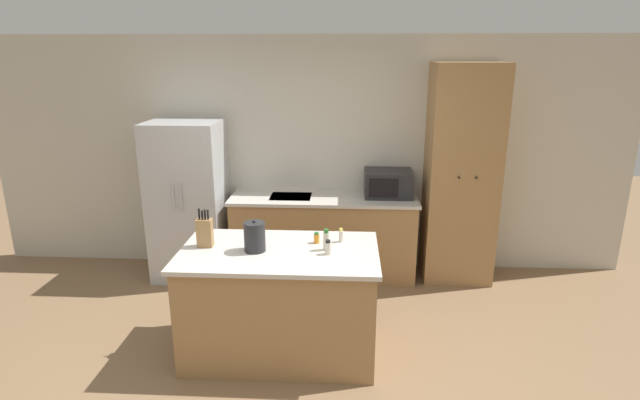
{
  "coord_description": "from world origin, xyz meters",
  "views": [
    {
      "loc": [
        0.47,
        -3.18,
        2.41
      ],
      "look_at": [
        0.22,
        1.4,
        1.05
      ],
      "focal_mm": 28.0,
      "sensor_mm": 36.0,
      "label": 1
    }
  ],
  "objects_px": {
    "spice_bottle_tall_dark": "(341,236)",
    "spice_bottle_short_red": "(317,238)",
    "spice_bottle_green_herb": "(326,240)",
    "knife_block": "(205,232)",
    "pantry_cabinet": "(461,175)",
    "kettle": "(255,237)",
    "microwave": "(388,183)",
    "spice_bottle_amber_oil": "(328,248)",
    "refrigerator": "(189,200)"
  },
  "relations": [
    {
      "from": "refrigerator",
      "to": "knife_block",
      "type": "bearing_deg",
      "value": -67.77
    },
    {
      "from": "pantry_cabinet",
      "to": "kettle",
      "type": "relative_size",
      "value": 8.96
    },
    {
      "from": "refrigerator",
      "to": "spice_bottle_short_red",
      "type": "bearing_deg",
      "value": -41.69
    },
    {
      "from": "spice_bottle_amber_oil",
      "to": "pantry_cabinet",
      "type": "bearing_deg",
      "value": 50.36
    },
    {
      "from": "microwave",
      "to": "spice_bottle_green_herb",
      "type": "xyz_separation_m",
      "value": [
        -0.6,
        -1.59,
        -0.06
      ]
    },
    {
      "from": "spice_bottle_amber_oil",
      "to": "kettle",
      "type": "height_order",
      "value": "kettle"
    },
    {
      "from": "spice_bottle_short_red",
      "to": "spice_bottle_amber_oil",
      "type": "relative_size",
      "value": 0.79
    },
    {
      "from": "microwave",
      "to": "spice_bottle_green_herb",
      "type": "bearing_deg",
      "value": -110.73
    },
    {
      "from": "refrigerator",
      "to": "microwave",
      "type": "xyz_separation_m",
      "value": [
        2.17,
        0.13,
        0.19
      ]
    },
    {
      "from": "kettle",
      "to": "microwave",
      "type": "bearing_deg",
      "value": 54.73
    },
    {
      "from": "refrigerator",
      "to": "pantry_cabinet",
      "type": "bearing_deg",
      "value": 1.48
    },
    {
      "from": "spice_bottle_green_herb",
      "to": "kettle",
      "type": "distance_m",
      "value": 0.56
    },
    {
      "from": "microwave",
      "to": "spice_bottle_tall_dark",
      "type": "bearing_deg",
      "value": -109.09
    },
    {
      "from": "pantry_cabinet",
      "to": "kettle",
      "type": "bearing_deg",
      "value": -140.46
    },
    {
      "from": "spice_bottle_short_red",
      "to": "kettle",
      "type": "bearing_deg",
      "value": -157.67
    },
    {
      "from": "spice_bottle_green_herb",
      "to": "kettle",
      "type": "bearing_deg",
      "value": -174.82
    },
    {
      "from": "spice_bottle_green_herb",
      "to": "kettle",
      "type": "relative_size",
      "value": 0.67
    },
    {
      "from": "kettle",
      "to": "spice_bottle_amber_oil",
      "type": "bearing_deg",
      "value": -3.82
    },
    {
      "from": "pantry_cabinet",
      "to": "spice_bottle_amber_oil",
      "type": "xyz_separation_m",
      "value": [
        -1.35,
        -1.63,
        -0.2
      ]
    },
    {
      "from": "spice_bottle_tall_dark",
      "to": "spice_bottle_short_red",
      "type": "xyz_separation_m",
      "value": [
        -0.2,
        -0.04,
        -0.01
      ]
    },
    {
      "from": "pantry_cabinet",
      "to": "refrigerator",
      "type": "bearing_deg",
      "value": -178.52
    },
    {
      "from": "microwave",
      "to": "knife_block",
      "type": "xyz_separation_m",
      "value": [
        -1.58,
        -1.57,
        -0.02
      ]
    },
    {
      "from": "knife_block",
      "to": "spice_bottle_tall_dark",
      "type": "distance_m",
      "value": 1.1
    },
    {
      "from": "spice_bottle_short_red",
      "to": "kettle",
      "type": "distance_m",
      "value": 0.52
    },
    {
      "from": "pantry_cabinet",
      "to": "microwave",
      "type": "height_order",
      "value": "pantry_cabinet"
    },
    {
      "from": "pantry_cabinet",
      "to": "spice_bottle_tall_dark",
      "type": "xyz_separation_m",
      "value": [
        -1.25,
        -1.36,
        -0.2
      ]
    },
    {
      "from": "refrigerator",
      "to": "knife_block",
      "type": "height_order",
      "value": "refrigerator"
    },
    {
      "from": "refrigerator",
      "to": "spice_bottle_amber_oil",
      "type": "distance_m",
      "value": 2.22
    },
    {
      "from": "refrigerator",
      "to": "spice_bottle_green_herb",
      "type": "relative_size",
      "value": 9.98
    },
    {
      "from": "spice_bottle_green_herb",
      "to": "refrigerator",
      "type": "bearing_deg",
      "value": 136.94
    },
    {
      "from": "pantry_cabinet",
      "to": "microwave",
      "type": "xyz_separation_m",
      "value": [
        -0.76,
        0.05,
        -0.11
      ]
    },
    {
      "from": "knife_block",
      "to": "pantry_cabinet",
      "type": "bearing_deg",
      "value": 33.01
    },
    {
      "from": "spice_bottle_tall_dark",
      "to": "kettle",
      "type": "height_order",
      "value": "kettle"
    },
    {
      "from": "pantry_cabinet",
      "to": "spice_bottle_short_red",
      "type": "distance_m",
      "value": 2.02
    },
    {
      "from": "pantry_cabinet",
      "to": "spice_bottle_green_herb",
      "type": "xyz_separation_m",
      "value": [
        -1.36,
        -1.54,
        -0.17
      ]
    },
    {
      "from": "knife_block",
      "to": "spice_bottle_tall_dark",
      "type": "bearing_deg",
      "value": 8.46
    },
    {
      "from": "spice_bottle_short_red",
      "to": "pantry_cabinet",
      "type": "bearing_deg",
      "value": 43.87
    },
    {
      "from": "spice_bottle_amber_oil",
      "to": "kettle",
      "type": "relative_size",
      "value": 0.45
    },
    {
      "from": "spice_bottle_tall_dark",
      "to": "spice_bottle_green_herb",
      "type": "xyz_separation_m",
      "value": [
        -0.11,
        -0.18,
        0.03
      ]
    },
    {
      "from": "microwave",
      "to": "spice_bottle_tall_dark",
      "type": "relative_size",
      "value": 4.3
    },
    {
      "from": "microwave",
      "to": "spice_bottle_short_red",
      "type": "xyz_separation_m",
      "value": [
        -0.69,
        -1.45,
        -0.1
      ]
    },
    {
      "from": "microwave",
      "to": "pantry_cabinet",
      "type": "bearing_deg",
      "value": -3.94
    },
    {
      "from": "spice_bottle_amber_oil",
      "to": "kettle",
      "type": "distance_m",
      "value": 0.58
    },
    {
      "from": "spice_bottle_tall_dark",
      "to": "kettle",
      "type": "xyz_separation_m",
      "value": [
        -0.67,
        -0.23,
        0.06
      ]
    },
    {
      "from": "spice_bottle_short_red",
      "to": "knife_block",
      "type": "bearing_deg",
      "value": -171.92
    },
    {
      "from": "spice_bottle_tall_dark",
      "to": "spice_bottle_amber_oil",
      "type": "relative_size",
      "value": 1.01
    },
    {
      "from": "refrigerator",
      "to": "pantry_cabinet",
      "type": "height_order",
      "value": "pantry_cabinet"
    },
    {
      "from": "knife_block",
      "to": "kettle",
      "type": "bearing_deg",
      "value": -9.36
    },
    {
      "from": "pantry_cabinet",
      "to": "spice_bottle_tall_dark",
      "type": "height_order",
      "value": "pantry_cabinet"
    },
    {
      "from": "knife_block",
      "to": "spice_bottle_green_herb",
      "type": "height_order",
      "value": "knife_block"
    }
  ]
}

